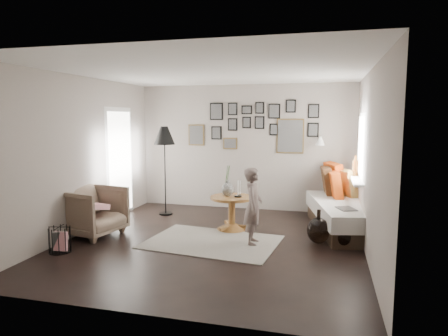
% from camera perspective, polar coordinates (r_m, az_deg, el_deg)
% --- Properties ---
extents(ground, '(4.80, 4.80, 0.00)m').
position_cam_1_polar(ground, '(6.32, -1.60, -10.48)').
color(ground, black).
rests_on(ground, ground).
extents(wall_back, '(4.50, 0.00, 4.50)m').
position_cam_1_polar(wall_back, '(8.38, 2.92, 2.95)').
color(wall_back, gray).
rests_on(wall_back, ground).
extents(wall_front, '(4.50, 0.00, 4.50)m').
position_cam_1_polar(wall_front, '(3.83, -11.65, -2.29)').
color(wall_front, gray).
rests_on(wall_front, ground).
extents(wall_left, '(0.00, 4.80, 4.80)m').
position_cam_1_polar(wall_left, '(7.02, -19.59, 1.71)').
color(wall_left, gray).
rests_on(wall_left, ground).
extents(wall_right, '(0.00, 4.80, 4.80)m').
position_cam_1_polar(wall_right, '(5.85, 20.05, 0.67)').
color(wall_right, gray).
rests_on(wall_right, ground).
extents(ceiling, '(4.80, 4.80, 0.00)m').
position_cam_1_polar(ceiling, '(6.06, -1.69, 13.63)').
color(ceiling, white).
rests_on(ceiling, wall_back).
extents(door_left, '(0.00, 2.14, 2.14)m').
position_cam_1_polar(door_left, '(8.05, -14.66, 0.76)').
color(door_left, white).
rests_on(door_left, wall_left).
extents(window_right, '(0.15, 1.32, 1.30)m').
position_cam_1_polar(window_right, '(7.21, 18.32, -1.04)').
color(window_right, white).
rests_on(window_right, wall_right).
extents(gallery_wall, '(2.74, 0.03, 1.08)m').
position_cam_1_polar(gallery_wall, '(8.29, 4.87, 5.95)').
color(gallery_wall, brown).
rests_on(gallery_wall, wall_back).
extents(wall_sconce, '(0.18, 0.36, 0.16)m').
position_cam_1_polar(wall_sconce, '(7.94, 13.59, 3.70)').
color(wall_sconce, white).
rests_on(wall_sconce, wall_back).
extents(rug, '(2.12, 1.60, 0.01)m').
position_cam_1_polar(rug, '(6.30, -1.71, -10.50)').
color(rug, beige).
rests_on(rug, ground).
extents(pedestal_table, '(0.74, 0.74, 0.58)m').
position_cam_1_polar(pedestal_table, '(6.90, 1.12, -6.64)').
color(pedestal_table, brown).
rests_on(pedestal_table, ground).
extents(vase, '(0.21, 0.21, 0.53)m').
position_cam_1_polar(vase, '(6.84, 0.51, -2.69)').
color(vase, black).
rests_on(vase, pedestal_table).
extents(candles, '(0.13, 0.13, 0.28)m').
position_cam_1_polar(candles, '(6.78, 2.03, -3.03)').
color(candles, black).
rests_on(candles, pedestal_table).
extents(daybed, '(1.37, 2.33, 1.07)m').
position_cam_1_polar(daybed, '(7.25, 16.77, -5.79)').
color(daybed, black).
rests_on(daybed, ground).
extents(magazine_on_daybed, '(0.35, 0.40, 0.02)m').
position_cam_1_polar(magazine_on_daybed, '(6.58, 17.05, -5.58)').
color(magazine_on_daybed, black).
rests_on(magazine_on_daybed, daybed).
extents(armchair, '(1.03, 1.01, 0.80)m').
position_cam_1_polar(armchair, '(6.90, -18.23, -5.91)').
color(armchair, brown).
rests_on(armchair, ground).
extents(armchair_cushion, '(0.44, 0.45, 0.16)m').
position_cam_1_polar(armchair_cushion, '(6.92, -18.03, -5.17)').
color(armchair_cushion, white).
rests_on(armchair_cushion, armchair).
extents(floor_lamp, '(0.41, 0.41, 1.75)m').
position_cam_1_polar(floor_lamp, '(7.90, -8.51, 4.14)').
color(floor_lamp, black).
rests_on(floor_lamp, ground).
extents(magazine_basket, '(0.35, 0.35, 0.37)m').
position_cam_1_polar(magazine_basket, '(6.27, -22.40, -9.45)').
color(magazine_basket, black).
rests_on(magazine_basket, ground).
extents(demijohn_large, '(0.35, 0.35, 0.53)m').
position_cam_1_polar(demijohn_large, '(6.36, 13.32, -8.65)').
color(demijohn_large, black).
rests_on(demijohn_large, ground).
extents(demijohn_small, '(0.31, 0.31, 0.48)m').
position_cam_1_polar(demijohn_small, '(6.26, 16.54, -9.25)').
color(demijohn_small, black).
rests_on(demijohn_small, ground).
extents(child, '(0.31, 0.45, 1.18)m').
position_cam_1_polar(child, '(6.09, 4.19, -5.45)').
color(child, '#6A5854').
rests_on(child, ground).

